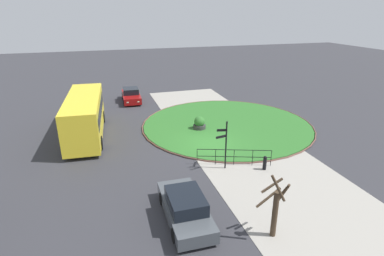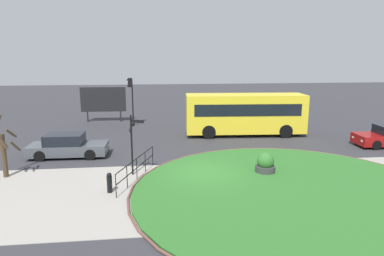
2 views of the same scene
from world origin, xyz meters
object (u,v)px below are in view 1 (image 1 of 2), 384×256
Objects in this scene: bollard_foreground at (265,163)px; bus_yellow at (85,115)px; car_far_lane at (131,95)px; street_tree_bare at (275,206)px; planter_near_signpost at (199,124)px; car_near_lane at (185,207)px; signpost_directional at (225,141)px.

bollard_foreground is 0.10× the size of bus_yellow.
car_far_lane is (17.77, 6.05, 0.17)m from bollard_foreground.
street_tree_bare is (-23.13, -3.44, 0.81)m from car_far_lane.
planter_near_signpost reaches higher than bollard_foreground.
street_tree_bare reaches higher than bollard_foreground.
car_near_lane reaches higher than bollard_foreground.
street_tree_bare is (-6.27, 0.32, -0.38)m from signpost_directional.
bollard_foreground is 13.89m from bus_yellow.
car_near_lane is at bearing -155.99° from bus_yellow.
car_far_lane reaches higher than car_near_lane.
planter_near_signpost is (10.87, -4.31, -0.15)m from car_near_lane.
bollard_foreground is at bearing -126.88° from bus_yellow.
street_tree_bare is (-14.35, -7.90, -0.23)m from bus_yellow.
bollard_foreground is (-0.92, -2.30, -1.37)m from signpost_directional.
bollard_foreground is 0.21× the size of car_far_lane.
signpost_directional is 0.67× the size of car_near_lane.
street_tree_bare reaches higher than car_far_lane.
signpost_directional is 5.65m from car_near_lane.
car_near_lane is (-12.18, -4.52, -1.04)m from bus_yellow.
car_far_lane reaches higher than bollard_foreground.
street_tree_bare is at bearing 10.50° from car_far_lane.
signpost_directional reaches higher than planter_near_signpost.
street_tree_bare reaches higher than signpost_directional.
planter_near_signpost is at bearing -4.09° from street_tree_bare.
signpost_directional is 17.31m from car_far_lane.
street_tree_bare is (-5.36, 2.61, 0.98)m from bollard_foreground.
bollard_foreground is at bearing -26.01° from street_tree_bare.
planter_near_signpost is at bearing 25.49° from car_far_lane.
bus_yellow is 8.10× the size of planter_near_signpost.
bollard_foreground is 6.79m from car_near_lane.
planter_near_signpost is (-10.09, -4.37, -0.15)m from car_far_lane.
bus_yellow is 2.91× the size of street_tree_bare.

